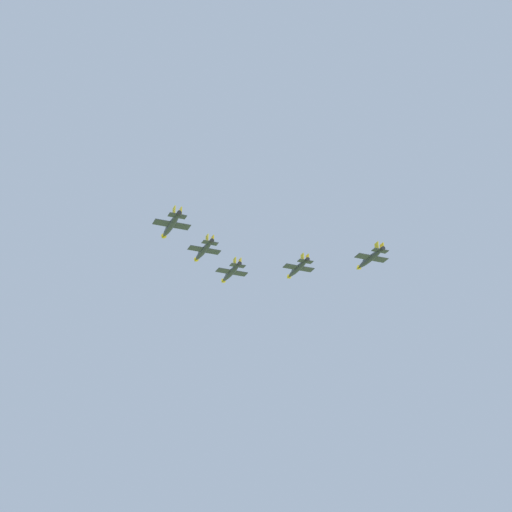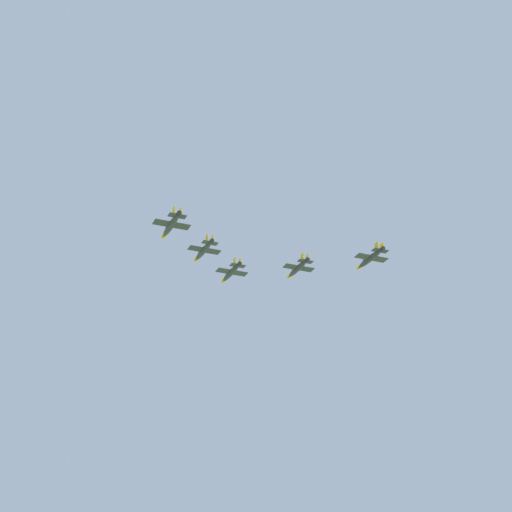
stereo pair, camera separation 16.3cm
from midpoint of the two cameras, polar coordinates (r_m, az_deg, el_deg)
The scene contains 5 objects.
jet_lead at distance 266.60m, azimuth -1.69°, elevation -1.10°, with size 16.12×10.12×3.40m.
jet_left_wingman at distance 246.07m, azimuth -3.53°, elevation 0.37°, with size 15.40×9.68×3.25m.
jet_right_wingman at distance 255.65m, azimuth 2.77°, elevation -0.82°, with size 15.26×9.56×3.22m.
jet_left_outer at distance 225.94m, azimuth -5.70°, elevation 2.06°, with size 16.07×10.07×3.39m.
jet_right_outer at distance 247.11m, azimuth 7.59°, elevation -0.15°, with size 15.75×9.90×3.33m.
Camera 1 is at (231.86, -50.96, 2.00)m, focal length 60.14 mm.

